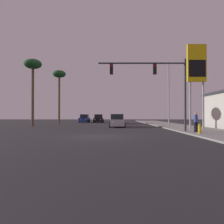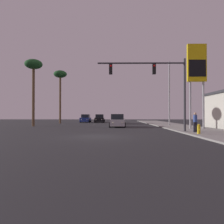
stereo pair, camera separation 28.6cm
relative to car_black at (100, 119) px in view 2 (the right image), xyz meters
name	(u,v)px [view 2 (the right image)]	position (x,y,z in m)	size (l,w,h in m)	color
ground_plane	(98,137)	(1.87, -29.41, -0.76)	(120.00, 120.00, 0.00)	#28282B
sidewalk_right	(184,128)	(11.37, -19.41, -0.70)	(5.00, 60.00, 0.12)	gray
car_black	(100,119)	(0.00, 0.00, 0.00)	(2.04, 4.32, 1.68)	black
car_white	(119,119)	(3.81, -6.83, 0.00)	(2.04, 4.33, 1.68)	silver
car_silver	(117,121)	(3.45, -16.88, 0.00)	(2.04, 4.31, 1.68)	#B7B7BC
car_blue	(86,119)	(-2.98, 0.50, 0.00)	(2.04, 4.34, 1.68)	navy
traffic_light_mast	(159,79)	(7.08, -25.80, 3.99)	(7.88, 0.36, 6.50)	#38383D
street_lamp	(168,90)	(10.72, -14.41, 4.36)	(1.74, 0.24, 9.00)	#99999E
gas_station_sign	(197,68)	(11.86, -22.04, 5.86)	(2.00, 0.42, 9.00)	#99999E
fire_hydrant	(199,129)	(9.57, -28.47, -0.27)	(0.24, 0.34, 0.76)	gold
pedestrian_on_sidewalk	(195,121)	(9.89, -26.85, 0.27)	(0.34, 0.32, 1.67)	#23232D
palm_tree_near	(34,68)	(-8.10, -15.41, 7.27)	(2.40, 2.40, 9.25)	brown
palm_tree_mid	(60,77)	(-6.89, -5.41, 7.71)	(2.40, 2.40, 9.74)	brown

